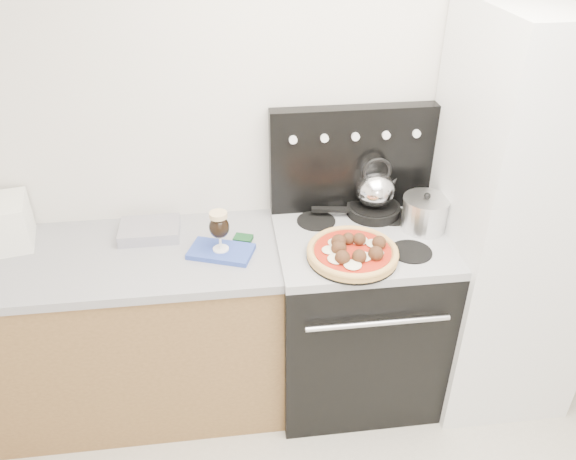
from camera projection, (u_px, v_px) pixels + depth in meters
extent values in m
cube|color=silver|center=(333.00, 139.00, 2.59)|extent=(3.50, 0.01, 2.50)
cube|color=brown|center=(126.00, 335.00, 2.67)|extent=(1.45, 0.60, 0.86)
cube|color=#97979D|center=(110.00, 258.00, 2.43)|extent=(1.48, 0.63, 0.04)
cube|color=black|center=(355.00, 318.00, 2.76)|extent=(0.76, 0.65, 0.88)
cube|color=#ADADB2|center=(361.00, 240.00, 2.51)|extent=(0.76, 0.65, 0.04)
cube|color=black|center=(351.00, 159.00, 2.60)|extent=(0.76, 0.08, 0.50)
cube|color=silver|center=(514.00, 223.00, 2.54)|extent=(0.64, 0.68, 1.90)
cube|color=white|center=(150.00, 230.00, 2.53)|extent=(0.27, 0.20, 0.05)
cube|color=#2F47A9|center=(221.00, 252.00, 2.41)|extent=(0.31, 0.24, 0.02)
cylinder|color=black|center=(352.00, 257.00, 2.35)|extent=(0.47, 0.47, 0.01)
cylinder|color=black|center=(373.00, 210.00, 2.66)|extent=(0.28, 0.28, 0.04)
cylinder|color=silver|center=(425.00, 214.00, 2.52)|extent=(0.22, 0.22, 0.14)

